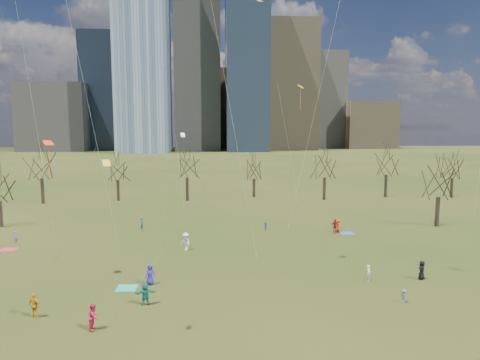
{
  "coord_description": "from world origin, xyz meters",
  "views": [
    {
      "loc": [
        -3.61,
        -33.97,
        12.69
      ],
      "look_at": [
        0.0,
        12.0,
        7.0
      ],
      "focal_mm": 32.0,
      "sensor_mm": 36.0,
      "label": 1
    }
  ],
  "objects": [
    {
      "name": "person_13",
      "position": [
        -11.68,
        18.77,
        0.8
      ],
      "size": [
        0.56,
        0.68,
        1.59
      ],
      "primitive_type": "imported",
      "rotation": [
        0.0,
        0.0,
        1.92
      ],
      "color": "#186D54",
      "rests_on": "ground"
    },
    {
      "name": "blanket_crimson",
      "position": [
        -24.37,
        11.16,
        0.01
      ],
      "size": [
        1.6,
        1.5,
        0.03
      ],
      "primitive_type": "cube",
      "color": "#BA2536",
      "rests_on": "ground"
    },
    {
      "name": "person_10",
      "position": [
        11.74,
        15.36,
        0.88
      ],
      "size": [
        1.04,
        0.47,
        1.75
      ],
      "primitive_type": "imported",
      "rotation": [
        0.0,
        0.0,
        0.04
      ],
      "color": "#A1171A",
      "rests_on": "ground"
    },
    {
      "name": "downtown_skyline",
      "position": [
        -2.43,
        210.64,
        39.01
      ],
      "size": [
        212.5,
        78.0,
        118.0
      ],
      "color": "slate",
      "rests_on": "ground"
    },
    {
      "name": "person_2",
      "position": [
        -10.78,
        -7.72,
        0.85
      ],
      "size": [
        0.73,
        0.89,
        1.71
      ],
      "primitive_type": "imported",
      "rotation": [
        0.0,
        0.0,
        1.46
      ],
      "color": "#C01B41",
      "rests_on": "ground"
    },
    {
      "name": "kites_airborne",
      "position": [
        3.13,
        8.66,
        13.32
      ],
      "size": [
        79.75,
        46.93,
        31.2
      ],
      "color": "#FF3515",
      "rests_on": "ground"
    },
    {
      "name": "person_12",
      "position": [
        12.33,
        15.84,
        0.78
      ],
      "size": [
        0.56,
        0.8,
        1.56
      ],
      "primitive_type": "imported",
      "rotation": [
        0.0,
        0.0,
        1.49
      ],
      "color": "#F9411B",
      "rests_on": "ground"
    },
    {
      "name": "person_1",
      "position": [
        9.67,
        -0.82,
        0.71
      ],
      "size": [
        0.55,
        0.62,
        1.43
      ],
      "primitive_type": "imported",
      "rotation": [
        0.0,
        0.0,
        1.07
      ],
      "color": "silver",
      "rests_on": "ground"
    },
    {
      "name": "ground",
      "position": [
        0.0,
        0.0,
        0.0
      ],
      "size": [
        500.0,
        500.0,
        0.0
      ],
      "primitive_type": "plane",
      "color": "black",
      "rests_on": "ground"
    },
    {
      "name": "person_6",
      "position": [
        14.31,
        -0.67,
        0.8
      ],
      "size": [
        0.92,
        0.91,
        1.61
      ],
      "primitive_type": "imported",
      "rotation": [
        0.0,
        0.0,
        3.91
      ],
      "color": "black",
      "rests_on": "ground"
    },
    {
      "name": "person_3",
      "position": [
        10.61,
        -5.24,
        0.51
      ],
      "size": [
        0.46,
        0.7,
        1.03
      ],
      "primitive_type": "imported",
      "rotation": [
        0.0,
        0.0,
        1.69
      ],
      "color": "#5E5F63",
      "rests_on": "ground"
    },
    {
      "name": "person_7",
      "position": [
        -24.62,
        13.56,
        0.7
      ],
      "size": [
        0.4,
        0.55,
        1.41
      ],
      "primitive_type": "imported",
      "rotation": [
        0.0,
        0.0,
        4.83
      ],
      "color": "#8E53A6",
      "rests_on": "ground"
    },
    {
      "name": "person_0",
      "position": [
        -8.26,
        -0.09,
        0.84
      ],
      "size": [
        0.96,
        0.79,
        1.67
      ],
      "primitive_type": "imported",
      "rotation": [
        0.0,
        0.0,
        0.37
      ],
      "color": "#2A2193",
      "rests_on": "ground"
    },
    {
      "name": "person_5",
      "position": [
        -8.09,
        -4.12,
        0.83
      ],
      "size": [
        1.6,
        0.75,
        1.65
      ],
      "primitive_type": "imported",
      "rotation": [
        0.0,
        0.0,
        3.32
      ],
      "color": "#1B7966",
      "rests_on": "ground"
    },
    {
      "name": "blanket_teal",
      "position": [
        -10.01,
        -0.76,
        0.01
      ],
      "size": [
        1.6,
        1.5,
        0.03
      ],
      "primitive_type": "cube",
      "color": "teal",
      "rests_on": "ground"
    },
    {
      "name": "person_4",
      "position": [
        -15.19,
        -5.62,
        0.84
      ],
      "size": [
        1.06,
        0.84,
        1.68
      ],
      "primitive_type": "imported",
      "rotation": [
        0.0,
        0.0,
        2.62
      ],
      "color": "orange",
      "rests_on": "ground"
    },
    {
      "name": "person_8",
      "position": [
        3.59,
        17.55,
        0.5
      ],
      "size": [
        0.4,
        0.5,
        0.99
      ],
      "primitive_type": "imported",
      "rotation": [
        0.0,
        0.0,
        4.76
      ],
      "color": "#2638A7",
      "rests_on": "ground"
    },
    {
      "name": "blanket_navy",
      "position": [
        13.15,
        15.18,
        0.01
      ],
      "size": [
        1.6,
        1.5,
        0.03
      ],
      "primitive_type": "cube",
      "color": "blue",
      "rests_on": "ground"
    },
    {
      "name": "person_9",
      "position": [
        -5.85,
        9.53,
        0.93
      ],
      "size": [
        1.29,
        1.37,
        1.86
      ],
      "primitive_type": "imported",
      "rotation": [
        0.0,
        0.0,
        5.39
      ],
      "color": "white",
      "rests_on": "ground"
    },
    {
      "name": "bare_tree_row",
      "position": [
        -0.09,
        37.22,
        6.12
      ],
      "size": [
        113.04,
        29.8,
        9.5
      ],
      "color": "black",
      "rests_on": "ground"
    }
  ]
}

